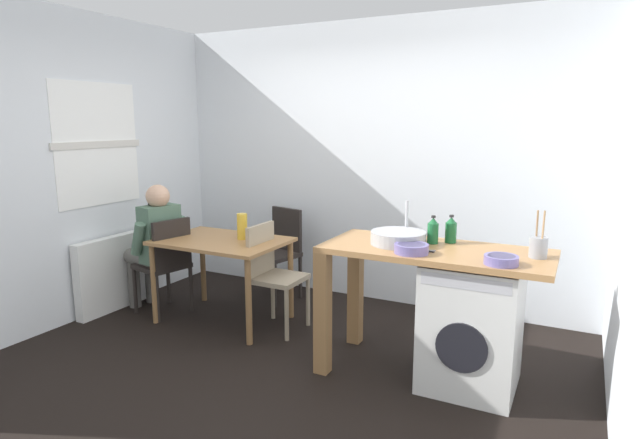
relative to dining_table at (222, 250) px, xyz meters
The scene contains 20 objects.
ground_plane 1.25m from the dining_table, 30.50° to the right, with size 5.46×5.46×0.00m, color black.
wall_back 1.68m from the dining_table, 52.62° to the left, with size 4.60×0.10×2.70m, color silver.
wall_window_side 1.52m from the dining_table, 156.27° to the right, with size 0.12×3.80×2.70m.
radiator 1.16m from the dining_table, 167.51° to the right, with size 0.10×0.80×0.70m, color white.
dining_table is the anchor object (origin of this frame).
chair_person_seat 0.58m from the dining_table, 168.04° to the right, with size 0.48×0.48×0.90m.
chair_opposite 0.50m from the dining_table, ahead, with size 0.40×0.40×0.90m.
chair_spare_by_wall 0.79m from the dining_table, 81.37° to the left, with size 0.48×0.48×0.90m.
seated_person 0.71m from the dining_table, behind, with size 0.54×0.54×1.20m.
kitchen_counter 1.73m from the dining_table, ahead, with size 1.50×0.68×0.92m.
washing_machine 2.21m from the dining_table, ahead, with size 0.60×0.61×0.86m.
sink_basin 1.71m from the dining_table, ahead, with size 0.38×0.38×0.09m, color #9EA0A5.
tap 1.72m from the dining_table, ahead, with size 0.02×0.02×0.28m, color #B2B2B7.
bottle_tall_green 1.91m from the dining_table, ahead, with size 0.08×0.08×0.20m.
bottle_squat_brown 2.01m from the dining_table, ahead, with size 0.08×0.08×0.20m.
mixing_bowl 1.89m from the dining_table, 12.11° to the right, with size 0.22×0.22×0.06m.
utensil_crock 2.59m from the dining_table, ahead, with size 0.11×0.11×0.30m.
colander 2.44m from the dining_table, ahead, with size 0.20×0.20×0.06m.
vase 0.28m from the dining_table, 33.69° to the left, with size 0.09×0.09×0.23m, color gold.
scissors 1.92m from the dining_table, ahead, with size 0.15×0.06×0.01m.
Camera 1 is at (1.86, -3.02, 1.76)m, focal length 29.24 mm.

